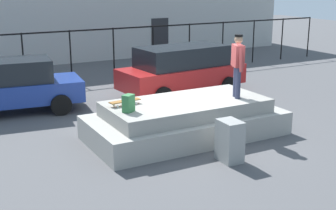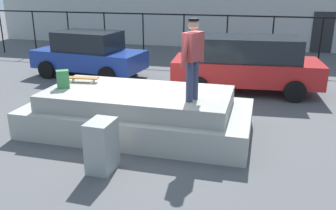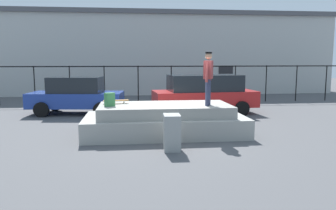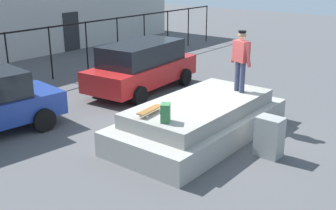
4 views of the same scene
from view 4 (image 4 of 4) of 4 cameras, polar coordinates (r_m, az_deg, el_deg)
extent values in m
plane|color=#4C4C4F|center=(11.40, 4.71, -3.67)|extent=(60.00, 60.00, 0.00)
cube|color=#9E9B93|center=(11.03, 4.42, -2.73)|extent=(5.16, 2.49, 0.61)
cube|color=gray|center=(10.86, 4.48, -0.32)|extent=(4.23, 2.04, 0.37)
cylinder|color=#2D334C|center=(11.69, 9.46, 3.95)|extent=(0.14, 0.14, 0.85)
cylinder|color=#2D334C|center=(11.53, 10.15, 3.71)|extent=(0.14, 0.14, 0.85)
cube|color=maroon|center=(11.45, 10.00, 7.26)|extent=(0.40, 0.53, 0.57)
cylinder|color=maroon|center=(11.68, 9.08, 7.21)|extent=(0.17, 0.26, 0.62)
cylinder|color=maroon|center=(11.25, 10.91, 6.67)|extent=(0.17, 0.26, 0.62)
sphere|color=tan|center=(11.38, 10.12, 9.36)|extent=(0.22, 0.22, 0.22)
cylinder|color=black|center=(11.36, 10.15, 9.86)|extent=(0.27, 0.27, 0.05)
cube|color=brown|center=(9.78, -2.48, -0.64)|extent=(0.85, 0.29, 0.02)
cylinder|color=silver|center=(9.66, -3.86, -1.43)|extent=(0.06, 0.04, 0.06)
cylinder|color=silver|center=(9.55, -2.88, -1.64)|extent=(0.06, 0.04, 0.06)
cylinder|color=silver|center=(10.07, -2.08, -0.54)|extent=(0.06, 0.04, 0.06)
cylinder|color=silver|center=(9.97, -1.12, -0.74)|extent=(0.06, 0.04, 0.06)
cube|color=#33723F|center=(9.27, -0.35, -1.06)|extent=(0.34, 0.32, 0.42)
cylinder|color=black|center=(13.30, -20.27, -0.04)|extent=(0.66, 0.29, 0.64)
cylinder|color=black|center=(11.80, -16.62, -1.97)|extent=(0.66, 0.29, 0.64)
cube|color=#B21E1E|center=(14.94, -3.52, 4.49)|extent=(4.69, 2.19, 0.71)
cube|color=black|center=(14.78, -3.58, 7.16)|extent=(3.31, 1.86, 0.71)
cylinder|color=black|center=(14.56, -9.75, 2.44)|extent=(0.66, 0.27, 0.64)
cylinder|color=black|center=(13.41, -3.94, 1.26)|extent=(0.66, 0.27, 0.64)
cylinder|color=black|center=(16.66, -3.13, 4.72)|extent=(0.66, 0.27, 0.64)
cylinder|color=black|center=(15.66, 2.33, 3.83)|extent=(0.66, 0.27, 0.64)
cube|color=gray|center=(10.08, 13.70, -4.26)|extent=(0.46, 0.61, 0.97)
cylinder|color=black|center=(16.03, -21.07, 5.60)|extent=(0.06, 0.06, 2.09)
cylinder|color=black|center=(17.02, -15.77, 6.84)|extent=(0.06, 0.06, 2.09)
cylinder|color=black|center=(18.14, -11.06, 7.89)|extent=(0.06, 0.06, 2.09)
cylinder|color=black|center=(19.37, -6.91, 8.77)|extent=(0.06, 0.06, 2.09)
cylinder|color=black|center=(20.69, -3.26, 9.50)|extent=(0.06, 0.06, 2.09)
cylinder|color=black|center=(22.09, -0.04, 10.11)|extent=(0.06, 0.06, 2.09)
cylinder|color=black|center=(23.55, 2.79, 10.62)|extent=(0.06, 0.06, 2.09)
cylinder|color=black|center=(25.07, 5.30, 11.04)|extent=(0.06, 0.06, 2.09)
cube|color=black|center=(16.33, -18.71, 9.68)|extent=(24.00, 0.04, 0.06)
cube|color=#262628|center=(22.73, -13.09, 9.76)|extent=(1.00, 0.06, 2.00)
camera|label=1|loc=(4.99, 96.49, -4.76)|focal=49.28mm
camera|label=2|loc=(11.44, 47.60, 7.66)|focal=38.49mm
camera|label=3|loc=(9.17, 69.62, -5.65)|focal=35.79mm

